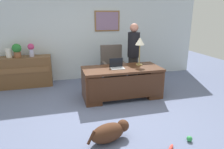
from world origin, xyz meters
The scene contains 14 objects.
ground_plane centered at (0.00, 0.00, 0.00)m, with size 12.00×12.00×0.00m, color slate.
back_wall centered at (0.00, 2.60, 1.35)m, with size 7.00×0.16×2.70m.
desk centered at (0.51, 0.79, 0.40)m, with size 1.84×0.84×0.73m.
credenza centered at (-1.91, 2.25, 0.42)m, with size 1.58×0.50×0.83m.
armchair centered at (0.54, 1.77, 0.49)m, with size 0.60×0.59×1.11m.
person_standing centered at (1.06, 1.53, 0.89)m, with size 0.32×0.32×1.71m.
dog_lying centered at (-0.22, -0.85, 0.16)m, with size 0.74×0.46×0.30m.
laptop centered at (0.38, 0.82, 0.79)m, with size 0.32×0.22×0.22m.
desk_lamp centered at (1.00, 0.98, 1.27)m, with size 0.22×0.22×0.68m.
vase_with_flowers centered at (-1.61, 2.25, 1.03)m, with size 0.17×0.17×0.35m.
vase_empty centered at (-2.17, 2.25, 0.95)m, with size 0.15×0.15×0.24m, color silver.
potted_plant centered at (-1.96, 2.25, 1.03)m, with size 0.24×0.24×0.36m.
dog_toy_ball centered at (1.01, -1.20, 0.05)m, with size 0.09×0.09×0.09m, color green.
dog_toy_plush centered at (0.61, -1.31, 0.03)m, with size 0.20×0.05×0.05m, color #E53F33.
Camera 1 is at (-0.93, -3.63, 1.98)m, focal length 33.06 mm.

